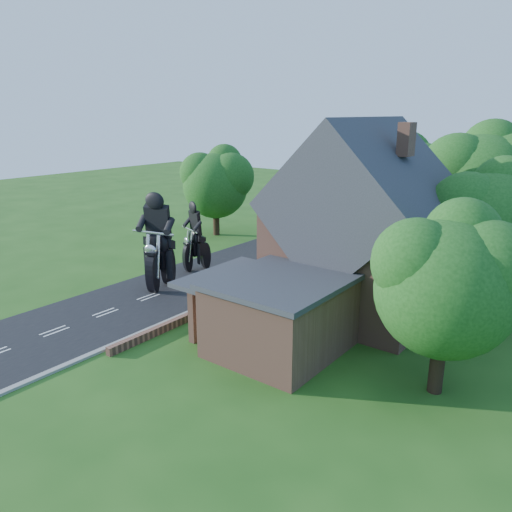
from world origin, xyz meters
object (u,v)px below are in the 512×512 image
Objects in this scene: motorcycle_lead at (161,274)px; motorcycle_follow at (197,260)px; house at (362,232)px; annex at (278,313)px; garden_wall at (258,286)px.

motorcycle_lead reaches higher than motorcycle_follow.
house is 7.30m from annex.
house is at bearing -157.92° from motorcycle_follow.
motorcycle_follow reaches higher than garden_wall.
annex is 4.57× the size of motorcycle_follow.
motorcycle_lead is 4.09m from motorcycle_follow.
house is 5.31× the size of motorcycle_lead.
motorcycle_lead is (-11.04, -4.48, -3.44)m from house.
annex is 3.66× the size of motorcycle_lead.
house is at bearing 9.17° from garden_wall.
house is 6.64× the size of motorcycle_follow.
annex is at bearing 170.46° from motorcycle_follow.
motorcycle_follow is (-11.89, -0.49, -3.62)m from house.
motorcycle_follow is (-5.69, 0.51, 0.52)m from garden_wall.
garden_wall is 5.74m from motorcycle_follow.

